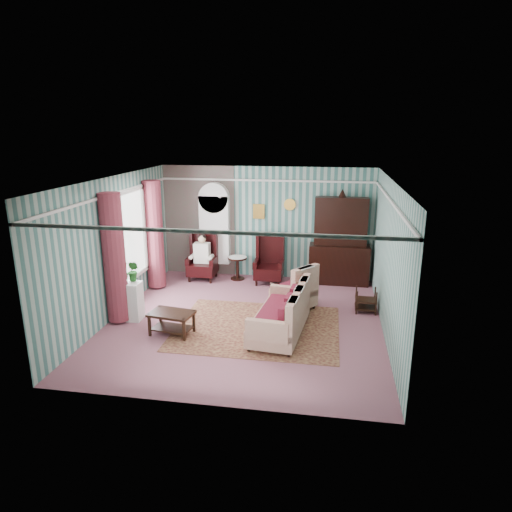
% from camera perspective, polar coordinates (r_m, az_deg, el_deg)
% --- Properties ---
extents(floor, '(6.00, 6.00, 0.00)m').
position_cam_1_polar(floor, '(9.50, -1.33, -8.10)').
color(floor, '#8C515C').
rests_on(floor, ground).
extents(room_shell, '(5.53, 6.02, 2.91)m').
position_cam_1_polar(room_shell, '(9.18, -5.00, 4.16)').
color(room_shell, '#3C6D66').
rests_on(room_shell, ground).
extents(bookcase, '(0.80, 0.28, 2.24)m').
position_cam_1_polar(bookcase, '(12.07, -5.16, 2.67)').
color(bookcase, white).
rests_on(bookcase, floor).
extents(dresser_hutch, '(1.50, 0.56, 2.36)m').
position_cam_1_polar(dresser_hutch, '(11.57, 10.47, 2.20)').
color(dresser_hutch, black).
rests_on(dresser_hutch, floor).
extents(wingback_left, '(0.76, 0.80, 1.25)m').
position_cam_1_polar(wingback_left, '(11.89, -6.74, -0.03)').
color(wingback_left, black).
rests_on(wingback_left, floor).
extents(wingback_right, '(0.76, 0.80, 1.25)m').
position_cam_1_polar(wingback_right, '(11.54, 1.64, -0.42)').
color(wingback_right, black).
rests_on(wingback_right, floor).
extents(seated_woman, '(0.44, 0.40, 1.18)m').
position_cam_1_polar(seated_woman, '(11.90, -6.73, -0.19)').
color(seated_woman, white).
rests_on(seated_woman, floor).
extents(round_side_table, '(0.50, 0.50, 0.60)m').
position_cam_1_polar(round_side_table, '(11.92, -2.33, -1.53)').
color(round_side_table, black).
rests_on(round_side_table, floor).
extents(nest_table, '(0.45, 0.38, 0.54)m').
position_cam_1_polar(nest_table, '(10.12, 13.57, -5.37)').
color(nest_table, black).
rests_on(nest_table, floor).
extents(plant_stand, '(0.55, 0.35, 0.80)m').
position_cam_1_polar(plant_stand, '(9.80, -15.68, -5.43)').
color(plant_stand, white).
rests_on(plant_stand, floor).
extents(rug, '(3.20, 2.60, 0.01)m').
position_cam_1_polar(rug, '(9.18, 0.18, -8.94)').
color(rug, '#491818').
rests_on(rug, floor).
extents(sofa, '(1.16, 2.04, 1.09)m').
position_cam_1_polar(sofa, '(8.74, 2.99, -6.42)').
color(sofa, beige).
rests_on(sofa, floor).
extents(floral_armchair, '(1.11, 1.13, 0.90)m').
position_cam_1_polar(floral_armchair, '(9.97, 4.73, -4.18)').
color(floral_armchair, beige).
rests_on(floral_armchair, floor).
extents(coffee_table, '(0.90, 0.64, 0.45)m').
position_cam_1_polar(coffee_table, '(8.99, -10.47, -8.25)').
color(coffee_table, black).
rests_on(coffee_table, floor).
extents(potted_plant_a, '(0.36, 0.32, 0.39)m').
position_cam_1_polar(potted_plant_a, '(9.61, -16.63, -2.16)').
color(potted_plant_a, '#22571B').
rests_on(potted_plant_a, plant_stand).
extents(potted_plant_b, '(0.29, 0.27, 0.44)m').
position_cam_1_polar(potted_plant_b, '(9.65, -15.09, -1.83)').
color(potted_plant_b, '#1A4917').
rests_on(potted_plant_b, plant_stand).
extents(potted_plant_c, '(0.29, 0.29, 0.43)m').
position_cam_1_polar(potted_plant_c, '(9.66, -16.41, -1.91)').
color(potted_plant_c, '#1B5019').
rests_on(potted_plant_c, plant_stand).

